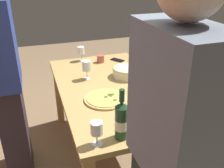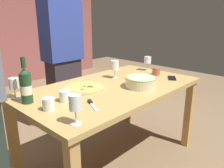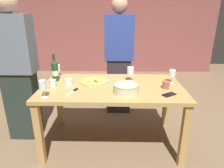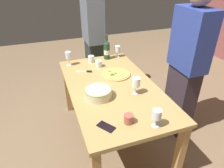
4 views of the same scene
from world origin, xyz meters
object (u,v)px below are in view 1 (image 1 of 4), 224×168
object	(u,v)px
wine_glass_near_pizza	(87,67)
pizza_knife	(152,105)
wine_glass_by_bottle	(81,51)
wine_glass_far_right	(97,129)
serving_bowl	(127,72)
pizza	(106,99)
person_guest_left	(169,163)
cup_spare	(101,59)
wine_bottle	(121,120)
person_host	(5,80)
dining_table	(112,96)
cup_ceramic	(152,122)
cup_amber	(135,111)
cell_phone	(117,60)
wine_glass_far_left	(193,104)

from	to	relation	value
wine_glass_near_pizza	pizza_knife	bearing A→B (deg)	-150.43
wine_glass_by_bottle	wine_glass_far_right	distance (m)	1.43
serving_bowl	wine_glass_near_pizza	xyz separation A→B (m)	(0.07, 0.37, 0.07)
pizza	person_guest_left	bearing A→B (deg)	-178.75
cup_spare	wine_bottle	bearing A→B (deg)	169.39
wine_glass_near_pizza	cup_spare	bearing A→B (deg)	-32.30
wine_glass_near_pizza	wine_glass_far_right	bearing A→B (deg)	170.15
pizza	serving_bowl	bearing A→B (deg)	-41.13
wine_bottle	cup_spare	world-z (taller)	wine_bottle
cup_spare	person_host	size ratio (longest dim) A/B	0.05
dining_table	wine_glass_near_pizza	distance (m)	0.35
cup_ceramic	person_host	distance (m)	1.18
wine_glass_far_right	person_guest_left	bearing A→B (deg)	-151.09
cup_amber	cup_spare	xyz separation A→B (m)	(1.09, -0.06, -0.00)
wine_glass_by_bottle	cup_amber	world-z (taller)	wine_glass_by_bottle
pizza	person_guest_left	xyz separation A→B (m)	(-0.90, -0.02, 0.14)
wine_bottle	wine_glass_by_bottle	distance (m)	1.40
pizza	cell_phone	size ratio (longest dim) A/B	2.33
serving_bowl	wine_bottle	distance (m)	0.93
wine_glass_near_pizza	wine_glass_by_bottle	size ratio (longest dim) A/B	1.11
wine_glass_by_bottle	wine_glass_far_left	bearing A→B (deg)	-161.46
wine_glass_far_left	person_guest_left	xyz separation A→B (m)	(-0.46, 0.45, 0.03)
person_guest_left	cup_amber	bearing A→B (deg)	-4.48
cup_amber	cup_ceramic	distance (m)	0.18
pizza	pizza_knife	size ratio (longest dim) A/B	1.85
serving_bowl	wine_glass_by_bottle	distance (m)	0.64
wine_glass_far_left	person_guest_left	distance (m)	0.64
wine_glass_near_pizza	wine_glass_far_right	size ratio (longest dim) A/B	1.13
serving_bowl	wine_glass_far_left	xyz separation A→B (m)	(-0.82, -0.14, 0.07)
person_host	cup_spare	bearing A→B (deg)	34.90
wine_bottle	cup_ceramic	xyz separation A→B (m)	(0.03, -0.23, -0.08)
cup_amber	pizza	bearing A→B (deg)	24.74
person_host	wine_glass_far_left	bearing A→B (deg)	-26.35
serving_bowl	person_guest_left	distance (m)	1.31
wine_glass_near_pizza	person_guest_left	bearing A→B (deg)	-177.22
person_guest_left	wine_glass_near_pizza	bearing A→B (deg)	8.09
dining_table	cup_spare	xyz separation A→B (m)	(0.59, -0.07, 0.13)
pizza_knife	person_guest_left	world-z (taller)	person_guest_left
pizza	cup_spare	bearing A→B (deg)	-13.37
wine_bottle	cup_spare	xyz separation A→B (m)	(1.29, -0.24, -0.09)
serving_bowl	cell_phone	world-z (taller)	serving_bowl
wine_glass_far_left	pizza_knife	distance (m)	0.32
person_host	cup_amber	bearing A→B (deg)	-28.35
wine_glass_near_pizza	cup_spare	xyz separation A→B (m)	(0.38, -0.24, -0.08)
wine_bottle	wine_glass_near_pizza	xyz separation A→B (m)	(0.91, -0.00, -0.01)
wine_glass_far_left	pizza_knife	size ratio (longest dim) A/B	0.98
wine_glass_far_left	cell_phone	size ratio (longest dim) A/B	1.23
cell_phone	person_host	world-z (taller)	person_host
cup_amber	cell_phone	world-z (taller)	cup_amber
serving_bowl	cell_phone	size ratio (longest dim) A/B	1.87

